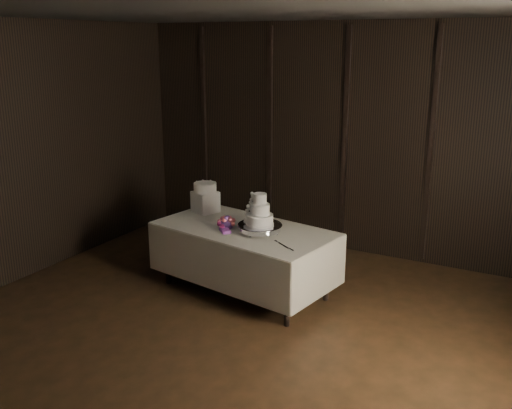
# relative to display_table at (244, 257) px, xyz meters

# --- Properties ---
(room) EXTENTS (6.08, 7.08, 3.08)m
(room) POSITION_rel_display_table_xyz_m (0.47, -1.64, 1.08)
(room) COLOR black
(room) RESTS_ON ground
(display_table) EXTENTS (2.13, 1.35, 0.76)m
(display_table) POSITION_rel_display_table_xyz_m (0.00, 0.00, 0.00)
(display_table) COLOR silver
(display_table) RESTS_ON ground
(cake_stand) EXTENTS (0.64, 0.64, 0.09)m
(cake_stand) POSITION_rel_display_table_xyz_m (0.23, -0.06, 0.39)
(cake_stand) COLOR silver
(cake_stand) RESTS_ON display_table
(wedding_cake) EXTENTS (0.32, 0.29, 0.35)m
(wedding_cake) POSITION_rel_display_table_xyz_m (0.20, -0.07, 0.57)
(wedding_cake) COLOR white
(wedding_cake) RESTS_ON cake_stand
(bouquet) EXTENTS (0.44, 0.45, 0.17)m
(bouquet) POSITION_rel_display_table_xyz_m (-0.16, -0.10, 0.40)
(bouquet) COLOR #C5536B
(bouquet) RESTS_ON display_table
(box_pedestal) EXTENTS (0.34, 0.34, 0.25)m
(box_pedestal) POSITION_rel_display_table_xyz_m (-0.72, 0.31, 0.47)
(box_pedestal) COLOR white
(box_pedestal) RESTS_ON display_table
(small_cake) EXTENTS (0.29, 0.29, 0.11)m
(small_cake) POSITION_rel_display_table_xyz_m (-0.72, 0.31, 0.65)
(small_cake) COLOR white
(small_cake) RESTS_ON box_pedestal
(cake_knife) EXTENTS (0.32, 0.22, 0.01)m
(cake_knife) POSITION_rel_display_table_xyz_m (0.61, -0.29, 0.35)
(cake_knife) COLOR silver
(cake_knife) RESTS_ON display_table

